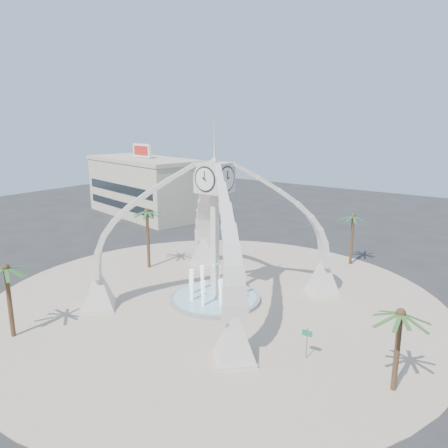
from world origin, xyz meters
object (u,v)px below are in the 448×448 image
Objects in this scene: palm_west at (147,212)px; palm_north at (353,217)px; palm_east at (401,314)px; fountain at (215,298)px; street_sign at (307,337)px; clock_tower at (215,231)px; palm_south at (5,269)px.

palm_west is 1.12× the size of palm_north.
fountain is at bearing 165.91° from palm_east.
street_sign is (4.82, -20.97, -3.88)m from palm_north.
clock_tower reaches higher than palm_north.
street_sign is at bearing -17.36° from palm_west.
street_sign is at bearing -20.31° from fountain.
palm_west is 3.11× the size of street_sign.
fountain is at bearing 60.03° from palm_south.
palm_east is 6.65m from street_sign.
fountain is at bearing -14.45° from palm_west.
palm_north is 1.02× the size of palm_south.
palm_east is at bearing -14.24° from palm_west.
clock_tower is 2.56× the size of palm_west.
palm_east is (16.59, -4.16, 4.63)m from fountain.
clock_tower is 11.69m from palm_west.
clock_tower is 17.18m from palm_east.
palm_west is at bearing 165.76° from palm_east.
palm_east reaches higher than street_sign.
palm_north reaches higher than palm_east.
clock_tower is at bearing -109.49° from palm_north.
palm_east is 0.81× the size of palm_west.
palm_north is 2.77× the size of street_sign.
palm_south is (-8.13, -14.10, 5.06)m from fountain.
palm_west is (-11.32, 2.92, -0.28)m from clock_tower.
palm_north is at bearing 39.05° from palm_west.
palm_east is at bearing -14.09° from fountain.
clock_tower is at bearing -90.00° from fountain.
palm_west reaches higher than street_sign.
palm_west is at bearing 165.55° from clock_tower.
palm_west is at bearing 160.70° from street_sign.
palm_south is 21.80m from street_sign.
palm_east is 28.82m from palm_west.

